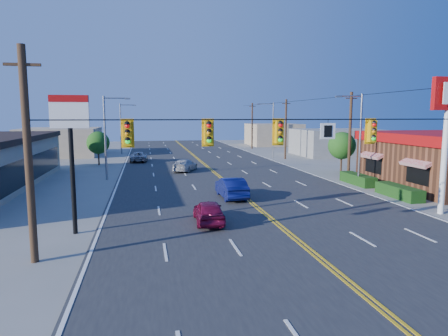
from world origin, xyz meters
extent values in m
plane|color=gray|center=(0.00, 0.00, 0.00)|extent=(160.00, 160.00, 0.00)
cube|color=#2D2D30|center=(0.00, 20.00, 0.03)|extent=(20.00, 120.00, 0.06)
cylinder|color=#47301E|center=(-12.00, 0.00, 4.50)|extent=(0.32, 0.32, 9.00)
cylinder|color=black|center=(0.00, 0.00, 6.00)|extent=(24.00, 0.05, 0.05)
cube|color=white|center=(1.20, 0.00, 5.45)|extent=(0.75, 0.04, 0.75)
cube|color=#D89E0C|center=(-8.00, 0.00, 5.42)|extent=(0.55, 0.34, 1.25)
cube|color=#D89E0C|center=(-4.50, 0.00, 5.42)|extent=(0.55, 0.34, 1.25)
cube|color=#D89E0C|center=(-1.20, 0.00, 5.42)|extent=(0.55, 0.34, 1.25)
cube|color=#D89E0C|center=(3.50, 0.00, 5.42)|extent=(0.55, 0.34, 1.25)
cube|color=#194214|center=(11.50, 12.00, 0.45)|extent=(1.20, 9.00, 0.90)
cylinder|color=white|center=(11.00, 4.00, 3.50)|extent=(0.36, 0.36, 7.00)
cylinder|color=black|center=(-11.00, 4.00, 3.00)|extent=(0.24, 0.24, 6.00)
cube|color=white|center=(-11.00, 4.00, 6.20)|extent=(1.90, 0.30, 1.30)
cylinder|color=gray|center=(11.00, 14.00, 4.00)|extent=(0.20, 0.20, 8.00)
cylinder|color=gray|center=(9.90, 14.00, 7.80)|extent=(2.20, 0.12, 0.12)
cube|color=gray|center=(8.80, 14.00, 7.75)|extent=(0.50, 0.25, 0.15)
cylinder|color=gray|center=(11.00, 38.00, 4.00)|extent=(0.20, 0.20, 8.00)
cylinder|color=gray|center=(9.90, 38.00, 7.80)|extent=(2.20, 0.12, 0.12)
cube|color=gray|center=(8.80, 38.00, 7.75)|extent=(0.50, 0.25, 0.15)
cylinder|color=gray|center=(-11.00, 22.00, 4.00)|extent=(0.20, 0.20, 8.00)
cylinder|color=gray|center=(-9.90, 22.00, 7.80)|extent=(2.20, 0.12, 0.12)
cube|color=gray|center=(-8.80, 22.00, 7.75)|extent=(0.50, 0.25, 0.15)
cylinder|color=gray|center=(-11.00, 48.00, 4.00)|extent=(0.20, 0.20, 8.00)
cylinder|color=gray|center=(-9.90, 48.00, 7.80)|extent=(2.20, 0.12, 0.12)
cube|color=gray|center=(-8.80, 48.00, 7.75)|extent=(0.50, 0.25, 0.15)
cylinder|color=#47301E|center=(12.20, 18.00, 4.20)|extent=(0.28, 0.28, 8.40)
cylinder|color=#47301E|center=(12.20, 36.00, 4.20)|extent=(0.28, 0.28, 8.40)
cylinder|color=#47301E|center=(12.20, 54.00, 4.20)|extent=(0.28, 0.28, 8.40)
cylinder|color=#47301E|center=(13.50, 22.00, 1.05)|extent=(0.20, 0.20, 2.10)
sphere|color=#235B19|center=(13.50, 22.00, 2.94)|extent=(2.94, 2.94, 2.94)
cylinder|color=#47301E|center=(-13.00, 34.00, 1.00)|extent=(0.20, 0.20, 2.00)
sphere|color=#235B19|center=(-13.00, 34.00, 2.80)|extent=(2.80, 2.80, 2.80)
cube|color=gray|center=(22.00, 40.00, 2.00)|extent=(12.00, 10.00, 4.00)
cube|color=tan|center=(-20.00, 48.00, 2.10)|extent=(11.00, 12.00, 4.20)
cube|color=tan|center=(19.00, 62.00, 2.20)|extent=(10.00, 10.00, 4.40)
imported|color=maroon|center=(-3.79, 4.51, 0.66)|extent=(1.70, 3.94, 1.32)
imported|color=navy|center=(-1.03, 11.13, 0.77)|extent=(1.73, 4.69, 1.53)
imported|color=#BABABA|center=(-3.02, 26.14, 0.65)|extent=(3.46, 4.83, 1.30)
imported|color=#A3A2A8|center=(-8.13, 36.42, 0.65)|extent=(2.33, 4.76, 1.30)
camera|label=1|loc=(-7.27, -17.55, 6.20)|focal=32.00mm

